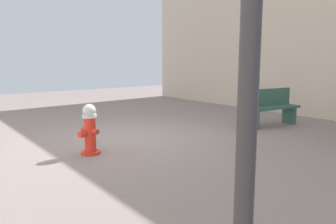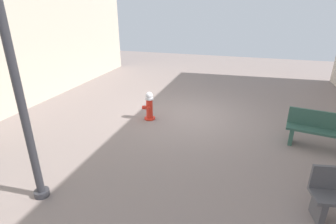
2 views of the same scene
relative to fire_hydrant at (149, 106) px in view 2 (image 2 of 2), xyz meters
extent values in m
plane|color=gray|center=(-1.17, -0.64, -0.46)|extent=(23.40, 23.40, 0.00)
cylinder|color=red|center=(-0.01, 0.00, -0.44)|extent=(0.35, 0.35, 0.05)
cylinder|color=red|center=(-0.01, 0.00, -0.10)|extent=(0.21, 0.21, 0.62)
cylinder|color=silver|center=(-0.01, 0.00, 0.24)|extent=(0.26, 0.26, 0.06)
sphere|color=silver|center=(-0.01, 0.00, 0.34)|extent=(0.24, 0.24, 0.24)
cylinder|color=red|center=(-0.04, 0.14, -0.02)|extent=(0.12, 0.15, 0.09)
cylinder|color=red|center=(0.03, -0.15, -0.02)|extent=(0.12, 0.15, 0.09)
cylinder|color=red|center=(0.15, 0.04, -0.06)|extent=(0.16, 0.15, 0.12)
cube|color=#33594C|center=(-4.18, 0.37, -0.24)|extent=(0.16, 0.41, 0.45)
cube|color=#33594C|center=(-4.82, 0.48, 0.02)|extent=(1.68, 0.70, 0.06)
cube|color=#33594C|center=(-4.85, 0.29, 0.27)|extent=(1.61, 0.32, 0.44)
cube|color=#4C4C51|center=(-4.27, 3.15, -0.24)|extent=(0.17, 0.41, 0.45)
cylinder|color=#2D2D33|center=(0.68, 4.06, -0.40)|extent=(0.28, 0.28, 0.12)
cylinder|color=#2D2D33|center=(0.68, 4.06, 1.64)|extent=(0.14, 0.14, 3.95)
camera|label=1|loc=(2.43, 5.45, 1.24)|focal=35.09mm
camera|label=2|loc=(-2.83, 7.20, 2.95)|focal=27.66mm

